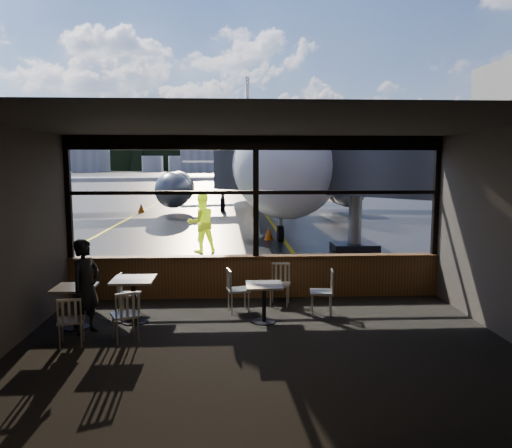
{
  "coord_description": "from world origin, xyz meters",
  "views": [
    {
      "loc": [
        -0.55,
        -10.66,
        2.9
      ],
      "look_at": [
        0.06,
        1.0,
        1.5
      ],
      "focal_mm": 35.0,
      "sensor_mm": 36.0,
      "label": 1
    }
  ],
  "objects": [
    {
      "name": "airliner",
      "position": [
        1.19,
        19.43,
        5.23
      ],
      "size": [
        29.01,
        34.63,
        10.46
      ],
      "primitive_type": null,
      "rotation": [
        0.0,
        0.0,
        0.01
      ],
      "color": "white",
      "rests_on": "ground_plane"
    },
    {
      "name": "wall_left",
      "position": [
        -4.0,
        -3.0,
        1.75
      ],
      "size": [
        0.04,
        6.0,
        3.5
      ],
      "primitive_type": "cube",
      "color": "#463F38",
      "rests_on": "ground"
    },
    {
      "name": "chair_mid_w",
      "position": [
        -2.51,
        -1.19,
        0.41
      ],
      "size": [
        0.47,
        0.47,
        0.82
      ],
      "primitive_type": null,
      "rotation": [
        0.0,
        0.0,
        -1.63
      ],
      "color": "#BBB5A9",
      "rests_on": "carpet_floor"
    },
    {
      "name": "chair_near_w",
      "position": [
        -0.4,
        -1.06,
        0.43
      ],
      "size": [
        0.56,
        0.56,
        0.87
      ],
      "primitive_type": null,
      "rotation": [
        0.0,
        0.0,
        -1.37
      ],
      "color": "#B4AEA2",
      "rests_on": "carpet_floor"
    },
    {
      "name": "hangar_mid",
      "position": [
        0.0,
        185.0,
        5.0
      ],
      "size": [
        38.0,
        15.0,
        10.0
      ],
      "primitive_type": null,
      "color": "silver",
      "rests_on": "ground_plane"
    },
    {
      "name": "chair_near_n",
      "position": [
        0.46,
        -0.66,
        0.43
      ],
      "size": [
        0.56,
        0.56,
        0.87
      ],
      "primitive_type": null,
      "rotation": [
        0.0,
        0.0,
        2.93
      ],
      "color": "beige",
      "rests_on": "carpet_floor"
    },
    {
      "name": "mullion_left",
      "position": [
        -3.95,
        0.0,
        2.2
      ],
      "size": [
        0.12,
        0.12,
        2.6
      ],
      "primitive_type": "cube",
      "color": "black",
      "rests_on": "ground"
    },
    {
      "name": "cone_nose",
      "position": [
        0.93,
        8.32,
        0.25
      ],
      "size": [
        0.36,
        0.36,
        0.5
      ],
      "primitive_type": "cone",
      "color": "#F14307",
      "rests_on": "ground_plane"
    },
    {
      "name": "wall_back",
      "position": [
        0.0,
        -6.0,
        1.75
      ],
      "size": [
        8.0,
        0.04,
        3.5
      ],
      "primitive_type": "cube",
      "color": "#463F38",
      "rests_on": "ground"
    },
    {
      "name": "cone_wing",
      "position": [
        -5.94,
        19.71,
        0.27
      ],
      "size": [
        0.39,
        0.39,
        0.55
      ],
      "primitive_type": "cone",
      "color": "orange",
      "rests_on": "ground_plane"
    },
    {
      "name": "hangar_left",
      "position": [
        -70.0,
        180.0,
        5.5
      ],
      "size": [
        45.0,
        18.0,
        11.0
      ],
      "primitive_type": null,
      "color": "silver",
      "rests_on": "ground_plane"
    },
    {
      "name": "chair_near_e",
      "position": [
        1.19,
        -1.39,
        0.45
      ],
      "size": [
        0.56,
        0.56,
        0.9
      ],
      "primitive_type": null,
      "rotation": [
        0.0,
        0.0,
        1.43
      ],
      "color": "beige",
      "rests_on": "carpet_floor"
    },
    {
      "name": "window_header",
      "position": [
        0.0,
        0.0,
        3.35
      ],
      "size": [
        8.0,
        0.18,
        0.3
      ],
      "primitive_type": "cube",
      "color": "black",
      "rests_on": "ground"
    },
    {
      "name": "chair_left_s",
      "position": [
        -3.1,
        -2.8,
        0.42
      ],
      "size": [
        0.53,
        0.53,
        0.83
      ],
      "primitive_type": null,
      "rotation": [
        0.0,
        0.0,
        0.19
      ],
      "color": "#AFA99E",
      "rests_on": "carpet_floor"
    },
    {
      "name": "cafe_table_mid",
      "position": [
        -2.33,
        -1.63,
        0.41
      ],
      "size": [
        0.75,
        0.75,
        0.82
      ],
      "primitive_type": null,
      "color": "#9C968F",
      "rests_on": "carpet_floor"
    },
    {
      "name": "cafe_table_near",
      "position": [
        0.06,
        -1.77,
        0.36
      ],
      "size": [
        0.66,
        0.66,
        0.72
      ],
      "primitive_type": null,
      "color": "gray",
      "rests_on": "carpet_floor"
    },
    {
      "name": "passenger",
      "position": [
        -3.02,
        -2.21,
        0.82
      ],
      "size": [
        0.63,
        0.71,
        1.64
      ],
      "primitive_type": "imported",
      "rotation": [
        0.0,
        0.0,
        1.09
      ],
      "color": "black",
      "rests_on": "carpet_floor"
    },
    {
      "name": "fuel_tank_c",
      "position": [
        -10.0,
        182.0,
        3.0
      ],
      "size": [
        8.0,
        8.0,
        6.0
      ],
      "primitive_type": "cylinder",
      "color": "silver",
      "rests_on": "ground_plane"
    },
    {
      "name": "jet_bridge",
      "position": [
        3.6,
        5.5,
        2.34
      ],
      "size": [
        8.78,
        10.73,
        4.68
      ],
      "primitive_type": null,
      "color": "#2C2C2E",
      "rests_on": "ground_plane"
    },
    {
      "name": "chair_mid_s",
      "position": [
        -2.28,
        -2.62,
        0.44
      ],
      "size": [
        0.63,
        0.63,
        0.87
      ],
      "primitive_type": null,
      "rotation": [
        0.0,
        0.0,
        0.41
      ],
      "color": "#ADA99C",
      "rests_on": "carpet_floor"
    },
    {
      "name": "window_sill",
      "position": [
        0.0,
        0.0,
        0.45
      ],
      "size": [
        8.0,
        0.28,
        0.9
      ],
      "primitive_type": "cube",
      "color": "#4F3018",
      "rests_on": "ground"
    },
    {
      "name": "fuel_tank_b",
      "position": [
        -20.0,
        182.0,
        3.0
      ],
      "size": [
        8.0,
        8.0,
        6.0
      ],
      "primitive_type": "cylinder",
      "color": "silver",
      "rests_on": "ground_plane"
    },
    {
      "name": "mullion_centre",
      "position": [
        0.0,
        0.0,
        2.2
      ],
      "size": [
        0.12,
        0.12,
        2.6
      ],
      "primitive_type": "cube",
      "color": "black",
      "rests_on": "ground"
    },
    {
      "name": "ceiling",
      "position": [
        0.0,
        -3.0,
        3.5
      ],
      "size": [
        8.0,
        6.0,
        0.04
      ],
      "primitive_type": "cube",
      "color": "#38332D",
      "rests_on": "ground"
    },
    {
      "name": "mullion_right",
      "position": [
        3.95,
        0.0,
        2.2
      ],
      "size": [
        0.12,
        0.12,
        2.6
      ],
      "primitive_type": "cube",
      "color": "black",
      "rests_on": "ground"
    },
    {
      "name": "hangar_right",
      "position": [
        60.0,
        178.0,
        6.0
      ],
      "size": [
        50.0,
        20.0,
        12.0
      ],
      "primitive_type": null,
      "color": "silver",
      "rests_on": "ground_plane"
    },
    {
      "name": "fuel_tank_a",
      "position": [
        -30.0,
        182.0,
        3.0
      ],
      "size": [
        8.0,
        8.0,
        6.0
      ],
      "primitive_type": "cylinder",
      "color": "silver",
      "rests_on": "ground_plane"
    },
    {
      "name": "window_transom",
      "position": [
        0.0,
        0.0,
        2.3
      ],
      "size": [
        8.0,
        0.1,
        0.08
      ],
      "primitive_type": "cube",
      "color": "black",
      "rests_on": "ground"
    },
    {
      "name": "ground_crew",
      "position": [
        -1.51,
        5.81,
        0.97
      ],
      "size": [
        1.15,
        1.03,
        1.93
      ],
      "primitive_type": "imported",
      "rotation": [
        0.0,
        0.0,
        3.53
      ],
      "color": "#BFF219",
      "rests_on": "ground_plane"
    },
    {
      "name": "cafe_table_left",
      "position": [
        -3.3,
        -1.92,
        0.38
      ],
      "size": [
        0.69,
        0.69,
        0.76
      ],
      "primitive_type": null,
      "color": "#A59E97",
      "rests_on": "carpet_floor"
    },
    {
      "name": "carpet_floor",
      "position": [
        0.0,
        -3.0,
        0.01
      ],
      "size": [
        8.0,
        6.0,
        0.01
      ],
      "primitive_type": "cube",
      "color": "black",
      "rests_on": "ground"
    },
    {
      "name": "ground_plane",
      "position": [
        0.0,
        120.0,
        0.0
      ],
      "size": [
        520.0,
        520.0,
        0.0
      ],
      "primitive_type": "plane",
      "color": "black",
      "rests_on": "ground"
    },
    {
      "name": "treeline",
      "position": [
        0.0,
        210.0,
        6.0
      ],
      "size": [
        360.0,
        3.0,
        12.0
      ],
      "primitive_type": "cube",
      "color": "black",
      "rests_on": "ground_plane"
    }
  ]
}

